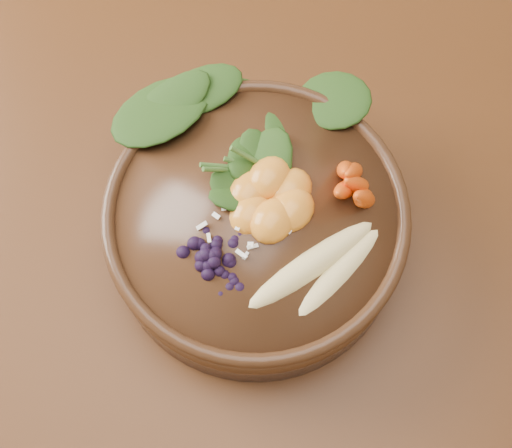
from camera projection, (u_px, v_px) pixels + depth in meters
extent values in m
plane|color=#381E0F|center=(186.00, 307.00, 1.50)|extent=(4.00, 4.00, 0.00)
cube|color=#4A2A14|center=(127.00, 138.00, 0.82)|extent=(1.60, 0.90, 0.04)
cylinder|color=#412615|center=(256.00, 228.00, 0.71)|extent=(0.33, 0.33, 0.08)
ellipsoid|color=#E0CC84|center=(341.00, 268.00, 0.64)|extent=(0.05, 0.15, 0.02)
ellipsoid|color=#E0CC84|center=(313.00, 258.00, 0.64)|extent=(0.08, 0.15, 0.02)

